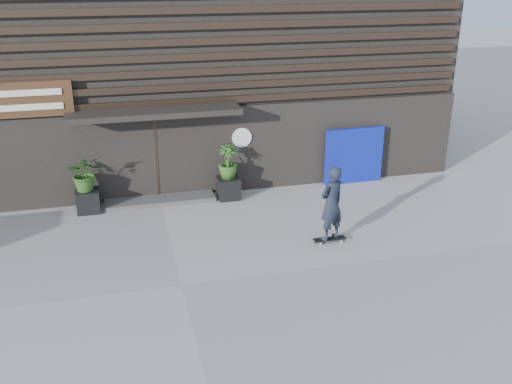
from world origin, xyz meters
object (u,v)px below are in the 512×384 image
object	(u,v)px
planter_pot_right	(229,188)
blue_tarp	(354,156)
planter_pot_left	(88,201)
skateboarder	(332,204)

from	to	relation	value
planter_pot_right	blue_tarp	world-z (taller)	blue_tarp
blue_tarp	planter_pot_left	bearing A→B (deg)	-178.74
planter_pot_right	skateboarder	distance (m)	3.80
blue_tarp	planter_pot_right	bearing A→B (deg)	-176.55
planter_pot_right	skateboarder	bearing A→B (deg)	-61.72
planter_pot_left	skateboarder	world-z (taller)	skateboarder
planter_pot_right	skateboarder	size ratio (longest dim) A/B	0.32
blue_tarp	skateboarder	size ratio (longest dim) A/B	0.95
planter_pot_right	blue_tarp	size ratio (longest dim) A/B	0.33
skateboarder	planter_pot_right	bearing A→B (deg)	118.28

